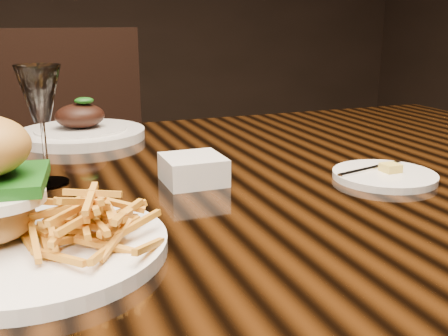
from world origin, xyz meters
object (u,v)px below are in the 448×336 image
object	(u,v)px
dining_table	(182,228)
wine_glass	(40,98)
burger_plate	(24,213)
chair_far	(83,167)
far_dish	(81,131)

from	to	relation	value
dining_table	wine_glass	size ratio (longest dim) A/B	9.63
wine_glass	dining_table	bearing A→B (deg)	-13.37
dining_table	burger_plate	size ratio (longest dim) A/B	6.23
dining_table	wine_glass	bearing A→B (deg)	166.63
chair_far	dining_table	bearing A→B (deg)	-95.09
dining_table	far_dish	distance (m)	0.36
burger_plate	chair_far	bearing A→B (deg)	101.20
burger_plate	wine_glass	xyz separation A→B (m)	(0.03, 0.24, 0.08)
burger_plate	wine_glass	size ratio (longest dim) A/B	1.55
wine_glass	chair_far	size ratio (longest dim) A/B	0.17
burger_plate	wine_glass	distance (m)	0.25
far_dish	chair_far	xyz separation A→B (m)	(0.05, 0.56, -0.23)
burger_plate	chair_far	world-z (taller)	chair_far
dining_table	far_dish	bearing A→B (deg)	107.92
wine_glass	far_dish	xyz separation A→B (m)	(0.08, 0.28, -0.11)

